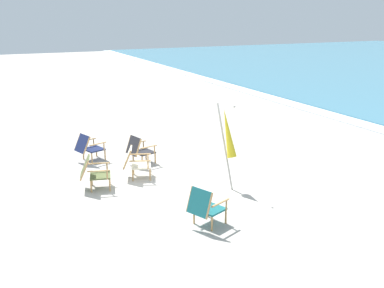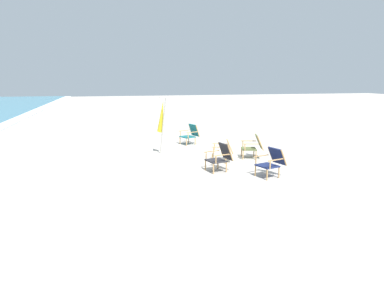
% 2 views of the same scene
% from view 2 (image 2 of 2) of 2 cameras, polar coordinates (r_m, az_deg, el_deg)
% --- Properties ---
extents(ground_plane, '(80.00, 80.00, 0.00)m').
position_cam_2_polar(ground_plane, '(12.06, 2.89, -1.92)').
color(ground_plane, '#B2AAA0').
extents(beach_chair_far_center, '(0.77, 0.88, 0.79)m').
position_cam_2_polar(beach_chair_far_center, '(9.71, 13.17, -2.82)').
color(beach_chair_far_center, '#19234C').
rests_on(beach_chair_far_center, ground).
extents(beach_chair_front_right, '(0.72, 0.81, 0.81)m').
position_cam_2_polar(beach_chair_front_right, '(10.05, 4.74, -2.07)').
color(beach_chair_front_right, '#28282D').
rests_on(beach_chair_front_right, ground).
extents(beach_chair_back_left, '(0.79, 0.84, 0.82)m').
position_cam_2_polar(beach_chair_back_left, '(14.02, -0.25, 1.73)').
color(beach_chair_back_left, '#196066').
rests_on(beach_chair_back_left, ground).
extents(beach_chair_mid_center, '(0.73, 0.84, 0.80)m').
position_cam_2_polar(beach_chair_mid_center, '(11.77, 10.21, -0.28)').
color(beach_chair_mid_center, '#515B33').
rests_on(beach_chair_mid_center, ground).
extents(beach_chair_front_left, '(0.78, 0.86, 0.81)m').
position_cam_2_polar(beach_chair_front_left, '(11.10, 5.38, -0.83)').
color(beach_chair_front_left, beige).
rests_on(beach_chair_front_left, ground).
extents(umbrella_furled_yellow, '(0.67, 0.35, 2.06)m').
position_cam_2_polar(umbrella_furled_yellow, '(12.06, -5.06, 4.54)').
color(umbrella_furled_yellow, '#B7B2A8').
rests_on(umbrella_furled_yellow, ground).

